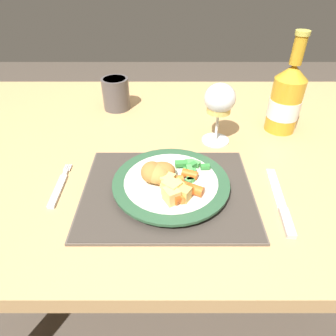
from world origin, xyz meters
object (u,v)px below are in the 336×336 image
(table_knife, at_px, (282,206))
(drinking_cup, at_px, (116,93))
(dining_table, at_px, (185,171))
(wine_glass, at_px, (220,102))
(dinner_plate, at_px, (171,184))
(fork, at_px, (60,187))
(bottle, at_px, (287,99))

(table_knife, distance_m, drinking_cup, 0.58)
(dining_table, distance_m, wine_glass, 0.21)
(dinner_plate, bearing_deg, table_knife, -12.75)
(dining_table, distance_m, fork, 0.34)
(fork, xyz_separation_m, wine_glass, (0.35, 0.19, 0.11))
(table_knife, height_order, drinking_cup, drinking_cup)
(bottle, xyz_separation_m, drinking_cup, (-0.46, 0.13, -0.04))
(fork, xyz_separation_m, table_knife, (0.45, -0.05, 0.00))
(table_knife, xyz_separation_m, wine_glass, (-0.10, 0.24, 0.11))
(dinner_plate, relative_size, fork, 1.70)
(wine_glass, bearing_deg, dining_table, -172.62)
(table_knife, distance_m, bottle, 0.33)
(dinner_plate, xyz_separation_m, wine_glass, (0.12, 0.19, 0.09))
(dining_table, distance_m, table_knife, 0.31)
(wine_glass, height_order, bottle, bottle)
(dining_table, relative_size, bottle, 5.42)
(fork, relative_size, table_knife, 0.71)
(fork, height_order, bottle, bottle)
(wine_glass, xyz_separation_m, drinking_cup, (-0.28, 0.19, -0.06))
(wine_glass, distance_m, bottle, 0.19)
(bottle, height_order, drinking_cup, bottle)
(fork, bearing_deg, dining_table, 33.39)
(table_knife, bearing_deg, drinking_cup, 130.98)
(dining_table, bearing_deg, bottle, 15.44)
(dining_table, height_order, drinking_cup, drinking_cup)
(dining_table, height_order, bottle, bottle)
(wine_glass, distance_m, drinking_cup, 0.34)
(fork, height_order, wine_glass, wine_glass)
(table_knife, height_order, wine_glass, wine_glass)
(fork, bearing_deg, drinking_cup, 79.59)
(dinner_plate, distance_m, bottle, 0.40)
(dinner_plate, relative_size, drinking_cup, 2.53)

